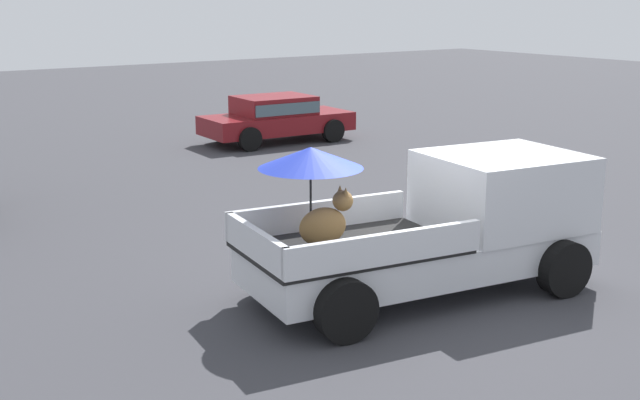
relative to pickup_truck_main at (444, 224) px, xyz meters
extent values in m
plane|color=#38383D|center=(-0.39, 0.04, -0.98)|extent=(80.00, 80.00, 0.00)
cylinder|color=black|center=(1.48, 0.77, -0.58)|extent=(0.83, 0.39, 0.80)
cylinder|color=black|center=(1.21, -1.17, -0.58)|extent=(0.83, 0.39, 0.80)
cylinder|color=black|center=(-1.99, 1.25, -0.58)|extent=(0.83, 0.39, 0.80)
cylinder|color=black|center=(-2.26, -0.69, -0.58)|extent=(0.83, 0.39, 0.80)
cube|color=silver|center=(-0.39, 0.04, -0.41)|extent=(5.20, 2.47, 0.50)
cube|color=silver|center=(1.00, -0.15, 0.38)|extent=(2.34, 2.13, 1.08)
cube|color=#4C606B|center=(1.99, -0.29, 0.58)|extent=(0.30, 1.71, 0.64)
cube|color=black|center=(-1.53, 0.20, -0.13)|extent=(3.03, 2.21, 0.06)
cube|color=silver|center=(-1.40, 1.11, 0.10)|extent=(2.79, 0.48, 0.40)
cube|color=silver|center=(-1.65, -0.71, 0.10)|extent=(2.79, 0.48, 0.40)
cube|color=silver|center=(-2.86, 0.38, 0.10)|extent=(0.35, 1.84, 0.40)
ellipsoid|color=olive|center=(-1.83, 0.39, 0.16)|extent=(0.72, 0.41, 0.52)
sphere|color=olive|center=(-1.53, 0.35, 0.48)|extent=(0.32, 0.32, 0.28)
cone|color=olive|center=(-1.52, 0.43, 0.62)|extent=(0.10, 0.10, 0.12)
cone|color=olive|center=(-1.54, 0.27, 0.62)|extent=(0.10, 0.10, 0.12)
cylinder|color=black|center=(-1.94, 0.51, 0.44)|extent=(0.03, 0.03, 1.08)
cone|color=#1E33B7|center=(-1.94, 0.51, 1.09)|extent=(1.57, 1.57, 0.28)
cylinder|color=black|center=(6.05, 12.67, -0.65)|extent=(0.67, 0.25, 0.66)
cylinder|color=black|center=(5.96, 10.91, -0.65)|extent=(0.67, 0.25, 0.66)
cylinder|color=black|center=(3.35, 12.80, -0.65)|extent=(0.67, 0.25, 0.66)
cylinder|color=black|center=(3.26, 11.04, -0.65)|extent=(0.67, 0.25, 0.66)
cube|color=maroon|center=(4.66, 11.86, -0.43)|extent=(4.38, 1.96, 0.52)
cube|color=maroon|center=(4.56, 11.86, 0.07)|extent=(2.17, 1.70, 0.56)
cube|color=#4C606B|center=(4.56, 11.86, 0.07)|extent=(2.12, 1.78, 0.32)
camera|label=1|loc=(-7.96, -8.29, 3.15)|focal=46.74mm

